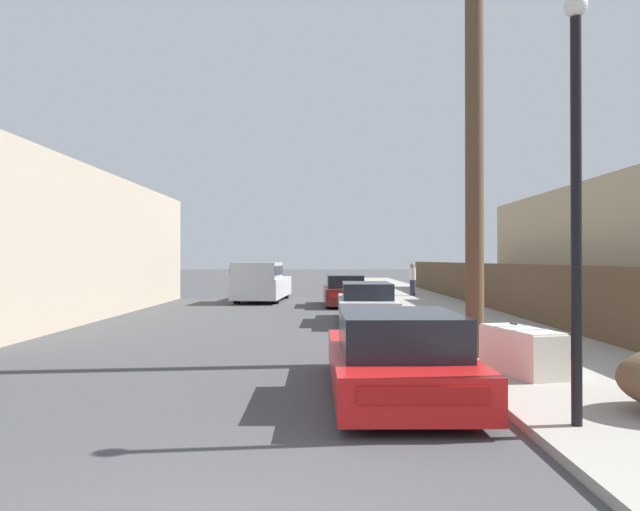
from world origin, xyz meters
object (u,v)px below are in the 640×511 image
(discarded_fridge, at_px, (521,350))
(street_lamp, at_px, (576,176))
(car_parked_mid, at_px, (366,303))
(car_parked_far, at_px, (344,291))
(utility_pole, at_px, (474,124))
(pickup_truck, at_px, (261,282))
(parked_sports_car_red, at_px, (396,358))
(pedestrian, at_px, (412,279))

(discarded_fridge, distance_m, street_lamp, 3.90)
(car_parked_mid, xyz_separation_m, street_lamp, (1.52, -11.63, 2.35))
(car_parked_far, bearing_deg, car_parked_mid, -87.05)
(utility_pole, height_order, street_lamp, utility_pole)
(car_parked_mid, bearing_deg, car_parked_far, 95.08)
(pickup_truck, relative_size, street_lamp, 1.18)
(discarded_fridge, bearing_deg, car_parked_mid, 89.02)
(utility_pole, bearing_deg, pickup_truck, 110.36)
(utility_pole, bearing_deg, street_lamp, -90.63)
(street_lamp, bearing_deg, parked_sports_car_red, 134.45)
(parked_sports_car_red, distance_m, car_parked_far, 16.19)
(car_parked_far, height_order, street_lamp, street_lamp)
(car_parked_mid, height_order, pickup_truck, pickup_truck)
(pickup_truck, relative_size, utility_pole, 0.65)
(discarded_fridge, bearing_deg, pedestrian, 72.65)
(pedestrian, bearing_deg, pickup_truck, -160.24)
(parked_sports_car_red, bearing_deg, car_parked_far, 89.84)
(car_parked_mid, xyz_separation_m, pickup_truck, (-4.32, 8.81, 0.33))
(discarded_fridge, distance_m, parked_sports_car_red, 2.50)
(utility_pole, relative_size, pedestrian, 5.24)
(discarded_fridge, xyz_separation_m, car_parked_far, (-2.40, 15.03, 0.13))
(discarded_fridge, xyz_separation_m, pedestrian, (1.33, 20.17, 0.50))
(car_parked_mid, bearing_deg, parked_sports_car_red, -90.76)
(utility_pole, bearing_deg, discarded_fridge, -77.02)
(discarded_fridge, height_order, pedestrian, pedestrian)
(car_parked_mid, bearing_deg, discarded_fridge, -76.47)
(discarded_fridge, relative_size, street_lamp, 0.36)
(street_lamp, height_order, pedestrian, street_lamp)
(pickup_truck, distance_m, pedestrian, 8.05)
(discarded_fridge, bearing_deg, car_parked_far, 85.47)
(parked_sports_car_red, height_order, utility_pole, utility_pole)
(parked_sports_car_red, xyz_separation_m, pickup_truck, (-4.04, 18.60, 0.36))
(discarded_fridge, height_order, car_parked_mid, car_parked_mid)
(discarded_fridge, height_order, street_lamp, street_lamp)
(car_parked_mid, height_order, car_parked_far, car_parked_far)
(discarded_fridge, height_order, utility_pole, utility_pole)
(pickup_truck, bearing_deg, car_parked_far, 151.45)
(discarded_fridge, bearing_deg, street_lamp, -111.37)
(street_lamp, distance_m, pedestrian, 23.31)
(parked_sports_car_red, relative_size, pedestrian, 2.62)
(pickup_truck, xyz_separation_m, pedestrian, (7.58, 2.72, 0.06))
(parked_sports_car_red, relative_size, car_parked_far, 1.01)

